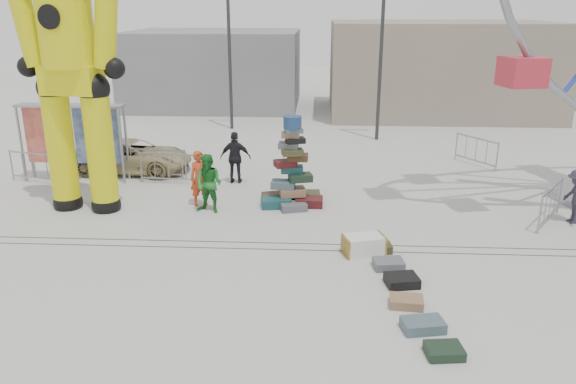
# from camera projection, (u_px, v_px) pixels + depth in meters

# --- Properties ---
(ground) EXTENTS (90.00, 90.00, 0.00)m
(ground) POSITION_uv_depth(u_px,v_px,m) (303.00, 260.00, 13.63)
(ground) COLOR #9E9E99
(ground) RESTS_ON ground
(track_line_near) EXTENTS (40.00, 0.04, 0.01)m
(track_line_near) POSITION_uv_depth(u_px,v_px,m) (303.00, 250.00, 14.19)
(track_line_near) COLOR #47443F
(track_line_near) RESTS_ON ground
(track_line_far) EXTENTS (40.00, 0.04, 0.01)m
(track_line_far) POSITION_uv_depth(u_px,v_px,m) (304.00, 244.00, 14.57)
(track_line_far) COLOR #47443F
(track_line_far) RESTS_ON ground
(building_right) EXTENTS (12.00, 8.00, 5.00)m
(building_right) POSITION_uv_depth(u_px,v_px,m) (439.00, 68.00, 31.39)
(building_right) COLOR gray
(building_right) RESTS_ON ground
(building_left) EXTENTS (10.00, 8.00, 4.40)m
(building_left) POSITION_uv_depth(u_px,v_px,m) (215.00, 68.00, 34.06)
(building_left) COLOR gray
(building_left) RESTS_ON ground
(lamp_post_right) EXTENTS (1.41, 0.25, 8.00)m
(lamp_post_right) POSITION_uv_depth(u_px,v_px,m) (384.00, 39.00, 24.34)
(lamp_post_right) COLOR #2D2D30
(lamp_post_right) RESTS_ON ground
(lamp_post_left) EXTENTS (1.41, 0.25, 8.00)m
(lamp_post_left) POSITION_uv_depth(u_px,v_px,m) (231.00, 36.00, 26.60)
(lamp_post_left) COLOR #2D2D30
(lamp_post_left) RESTS_ON ground
(suitcase_tower) EXTENTS (1.96, 1.73, 2.77)m
(suitcase_tower) POSITION_uv_depth(u_px,v_px,m) (292.00, 180.00, 17.23)
(suitcase_tower) COLOR #1A4D4F
(suitcase_tower) RESTS_ON ground
(crash_test_dummy) EXTENTS (3.38, 1.48, 8.48)m
(crash_test_dummy) POSITION_uv_depth(u_px,v_px,m) (70.00, 58.00, 15.64)
(crash_test_dummy) COLOR black
(crash_test_dummy) RESTS_ON ground
(banner_scaffold) EXTENTS (3.71, 0.66, 2.68)m
(banner_scaffold) POSITION_uv_depth(u_px,v_px,m) (72.00, 124.00, 19.23)
(banner_scaffold) COLOR gray
(banner_scaffold) RESTS_ON ground
(steamer_trunk) EXTENTS (1.12, 0.84, 0.47)m
(steamer_trunk) POSITION_uv_depth(u_px,v_px,m) (364.00, 245.00, 13.93)
(steamer_trunk) COLOR silver
(steamer_trunk) RESTS_ON ground
(row_case_0) EXTENTS (0.86, 0.54, 0.21)m
(row_case_0) POSITION_uv_depth(u_px,v_px,m) (375.00, 248.00, 14.08)
(row_case_0) COLOR #3C3F1F
(row_case_0) RESTS_ON ground
(row_case_1) EXTENTS (0.75, 0.60, 0.20)m
(row_case_1) POSITION_uv_depth(u_px,v_px,m) (388.00, 264.00, 13.22)
(row_case_1) COLOR slate
(row_case_1) RESTS_ON ground
(row_case_2) EXTENTS (0.80, 0.69, 0.22)m
(row_case_2) POSITION_uv_depth(u_px,v_px,m) (402.00, 280.00, 12.41)
(row_case_2) COLOR black
(row_case_2) RESTS_ON ground
(row_case_3) EXTENTS (0.73, 0.54, 0.20)m
(row_case_3) POSITION_uv_depth(u_px,v_px,m) (406.00, 302.00, 11.55)
(row_case_3) COLOR #926C4A
(row_case_3) RESTS_ON ground
(row_case_4) EXTENTS (0.87, 0.63, 0.21)m
(row_case_4) POSITION_uv_depth(u_px,v_px,m) (423.00, 325.00, 10.69)
(row_case_4) COLOR #4A616A
(row_case_4) RESTS_ON ground
(row_case_5) EXTENTS (0.70, 0.57, 0.19)m
(row_case_5) POSITION_uv_depth(u_px,v_px,m) (444.00, 351.00, 9.92)
(row_case_5) COLOR #1A2F1E
(row_case_5) RESTS_ON ground
(barricade_dummy_a) EXTENTS (1.96, 0.59, 1.10)m
(barricade_dummy_a) POSITION_uv_depth(u_px,v_px,m) (35.00, 168.00, 19.37)
(barricade_dummy_a) COLOR gray
(barricade_dummy_a) RESTS_ON ground
(barricade_dummy_b) EXTENTS (2.00, 0.28, 1.10)m
(barricade_dummy_b) POSITION_uv_depth(u_px,v_px,m) (158.00, 164.00, 19.83)
(barricade_dummy_b) COLOR gray
(barricade_dummy_b) RESTS_ON ground
(barricade_dummy_c) EXTENTS (2.00, 0.29, 1.10)m
(barricade_dummy_c) POSITION_uv_depth(u_px,v_px,m) (169.00, 168.00, 19.28)
(barricade_dummy_c) COLOR gray
(barricade_dummy_c) RESTS_ON ground
(barricade_wheel_front) EXTENTS (1.24, 1.69, 1.10)m
(barricade_wheel_front) POSITION_uv_depth(u_px,v_px,m) (550.00, 205.00, 15.79)
(barricade_wheel_front) COLOR gray
(barricade_wheel_front) RESTS_ON ground
(barricade_wheel_back) EXTENTS (1.20, 1.72, 1.10)m
(barricade_wheel_back) POSITION_uv_depth(u_px,v_px,m) (476.00, 151.00, 21.53)
(barricade_wheel_back) COLOR gray
(barricade_wheel_back) RESTS_ON ground
(pedestrian_red) EXTENTS (0.74, 0.64, 1.72)m
(pedestrian_red) POSITION_uv_depth(u_px,v_px,m) (200.00, 178.00, 17.11)
(pedestrian_red) COLOR #B63B1A
(pedestrian_red) RESTS_ON ground
(pedestrian_green) EXTENTS (1.04, 0.92, 1.76)m
(pedestrian_green) POSITION_uv_depth(u_px,v_px,m) (209.00, 184.00, 16.55)
(pedestrian_green) COLOR #1C7125
(pedestrian_green) RESTS_ON ground
(pedestrian_black) EXTENTS (1.06, 0.45, 1.80)m
(pedestrian_black) POSITION_uv_depth(u_px,v_px,m) (236.00, 158.00, 19.27)
(pedestrian_black) COLOR black
(pedestrian_black) RESTS_ON ground
(pedestrian_grey) EXTENTS (0.66, 1.05, 1.56)m
(pedestrian_grey) POSITION_uv_depth(u_px,v_px,m) (575.00, 196.00, 15.76)
(pedestrian_grey) COLOR #282633
(pedestrian_grey) RESTS_ON ground
(parked_suv) EXTENTS (4.37, 2.23, 1.18)m
(parked_suv) POSITION_uv_depth(u_px,v_px,m) (133.00, 156.00, 20.65)
(parked_suv) COLOR tan
(parked_suv) RESTS_ON ground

